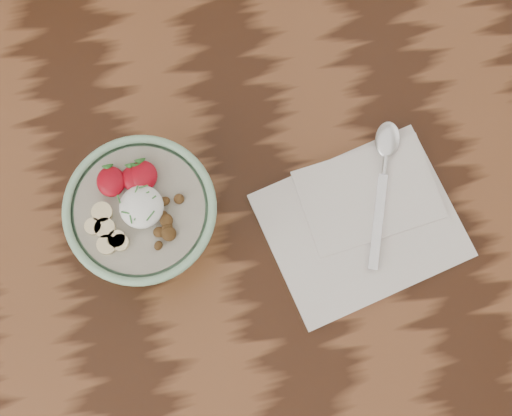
{
  "coord_description": "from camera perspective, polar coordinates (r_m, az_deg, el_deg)",
  "views": [
    {
      "loc": [
        15.91,
        -26.56,
        163.92
      ],
      "look_at": [
        19.61,
        -9.8,
        85.55
      ],
      "focal_mm": 50.0,
      "sensor_mm": 36.0,
      "label": 1
    }
  ],
  "objects": [
    {
      "name": "breakfast_bowl",
      "position": [
        0.86,
        -8.95,
        -0.55
      ],
      "size": [
        17.71,
        17.71,
        11.92
      ],
      "rotation": [
        0.0,
        0.0,
        -0.23
      ],
      "color": "#8ABA93",
      "rests_on": "table"
    },
    {
      "name": "table",
      "position": [
        1.03,
        -11.92,
        0.54
      ],
      "size": [
        160.0,
        90.0,
        75.0
      ],
      "color": "black",
      "rests_on": "ground"
    },
    {
      "name": "spoon",
      "position": [
        0.92,
        10.3,
        3.83
      ],
      "size": [
        8.93,
        18.85,
        1.01
      ],
      "rotation": [
        0.0,
        0.0,
        -0.36
      ],
      "color": "silver",
      "rests_on": "napkin"
    },
    {
      "name": "napkin",
      "position": [
        0.91,
        8.53,
        -0.88
      ],
      "size": [
        26.57,
        23.07,
        1.43
      ],
      "rotation": [
        0.0,
        0.0,
        0.2
      ],
      "color": "silver",
      "rests_on": "table"
    }
  ]
}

